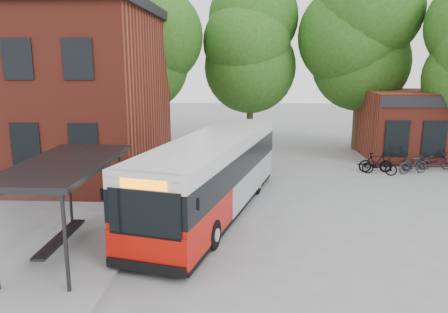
{
  "coord_description": "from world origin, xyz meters",
  "views": [
    {
      "loc": [
        0.73,
        -13.01,
        5.65
      ],
      "look_at": [
        -0.13,
        3.95,
        2.0
      ],
      "focal_mm": 35.0,
      "sensor_mm": 36.0,
      "label": 1
    }
  ],
  "objects_px": {
    "bus_shelter": "(68,208)",
    "bicycle_2": "(396,164)",
    "bicycle_0": "(379,166)",
    "bicycle_6": "(435,160)",
    "bicycle_1": "(376,163)",
    "bicycle_4": "(416,162)",
    "city_bus": "(213,175)",
    "bicycle_3": "(413,164)"
  },
  "relations": [
    {
      "from": "bicycle_1",
      "to": "bicycle_2",
      "type": "distance_m",
      "value": 1.19
    },
    {
      "from": "bus_shelter",
      "to": "bicycle_4",
      "type": "relative_size",
      "value": 4.43
    },
    {
      "from": "city_bus",
      "to": "bicycle_2",
      "type": "height_order",
      "value": "city_bus"
    },
    {
      "from": "bicycle_2",
      "to": "bicycle_0",
      "type": "bearing_deg",
      "value": 122.08
    },
    {
      "from": "bicycle_1",
      "to": "bicycle_2",
      "type": "xyz_separation_m",
      "value": [
        1.16,
        0.26,
        -0.09
      ]
    },
    {
      "from": "bicycle_4",
      "to": "bicycle_1",
      "type": "bearing_deg",
      "value": 96.38
    },
    {
      "from": "bus_shelter",
      "to": "bicycle_0",
      "type": "height_order",
      "value": "bus_shelter"
    },
    {
      "from": "bicycle_6",
      "to": "bicycle_2",
      "type": "bearing_deg",
      "value": 108.39
    },
    {
      "from": "bicycle_1",
      "to": "bicycle_4",
      "type": "bearing_deg",
      "value": -74.61
    },
    {
      "from": "bus_shelter",
      "to": "bicycle_6",
      "type": "distance_m",
      "value": 19.32
    },
    {
      "from": "bicycle_2",
      "to": "bicycle_3",
      "type": "xyz_separation_m",
      "value": [
        0.7,
        -0.48,
        0.07
      ]
    },
    {
      "from": "city_bus",
      "to": "bicycle_6",
      "type": "relative_size",
      "value": 6.01
    },
    {
      "from": "bus_shelter",
      "to": "bicycle_2",
      "type": "height_order",
      "value": "bus_shelter"
    },
    {
      "from": "bus_shelter",
      "to": "city_bus",
      "type": "bearing_deg",
      "value": 45.28
    },
    {
      "from": "bicycle_3",
      "to": "bicycle_4",
      "type": "xyz_separation_m",
      "value": [
        0.48,
        0.87,
        -0.09
      ]
    },
    {
      "from": "bicycle_1",
      "to": "bicycle_4",
      "type": "height_order",
      "value": "bicycle_1"
    },
    {
      "from": "bicycle_0",
      "to": "bicycle_6",
      "type": "xyz_separation_m",
      "value": [
        3.34,
        1.31,
        0.04
      ]
    },
    {
      "from": "city_bus",
      "to": "bicycle_3",
      "type": "bearing_deg",
      "value": 46.91
    },
    {
      "from": "city_bus",
      "to": "bicycle_4",
      "type": "relative_size",
      "value": 7.26
    },
    {
      "from": "city_bus",
      "to": "bus_shelter",
      "type": "bearing_deg",
      "value": -120.64
    },
    {
      "from": "bicycle_2",
      "to": "bicycle_4",
      "type": "relative_size",
      "value": 1.04
    },
    {
      "from": "city_bus",
      "to": "bicycle_2",
      "type": "bearing_deg",
      "value": 50.79
    },
    {
      "from": "bicycle_0",
      "to": "bicycle_4",
      "type": "relative_size",
      "value": 1.1
    },
    {
      "from": "bus_shelter",
      "to": "bicycle_1",
      "type": "distance_m",
      "value": 16.12
    },
    {
      "from": "city_bus",
      "to": "bicycle_3",
      "type": "xyz_separation_m",
      "value": [
        9.9,
        6.39,
        -0.95
      ]
    },
    {
      "from": "bus_shelter",
      "to": "bicycle_2",
      "type": "xyz_separation_m",
      "value": [
        13.22,
        10.92,
        -1.02
      ]
    },
    {
      "from": "bicycle_0",
      "to": "bicycle_1",
      "type": "relative_size",
      "value": 1.0
    },
    {
      "from": "bus_shelter",
      "to": "bicycle_3",
      "type": "height_order",
      "value": "bus_shelter"
    },
    {
      "from": "bicycle_1",
      "to": "bicycle_2",
      "type": "relative_size",
      "value": 1.06
    },
    {
      "from": "bicycle_0",
      "to": "bicycle_4",
      "type": "bearing_deg",
      "value": -40.94
    },
    {
      "from": "bicycle_1",
      "to": "bicycle_4",
      "type": "distance_m",
      "value": 2.42
    },
    {
      "from": "city_bus",
      "to": "bicycle_4",
      "type": "height_order",
      "value": "city_bus"
    },
    {
      "from": "city_bus",
      "to": "bicycle_0",
      "type": "relative_size",
      "value": 6.6
    },
    {
      "from": "bus_shelter",
      "to": "bicycle_6",
      "type": "height_order",
      "value": "bus_shelter"
    },
    {
      "from": "bus_shelter",
      "to": "bicycle_1",
      "type": "xyz_separation_m",
      "value": [
        12.06,
        10.66,
        -0.93
      ]
    },
    {
      "from": "bicycle_1",
      "to": "bicycle_2",
      "type": "height_order",
      "value": "bicycle_1"
    },
    {
      "from": "bus_shelter",
      "to": "bicycle_4",
      "type": "xyz_separation_m",
      "value": [
        14.39,
        11.31,
        -1.03
      ]
    },
    {
      "from": "bicycle_1",
      "to": "bicycle_3",
      "type": "xyz_separation_m",
      "value": [
        1.86,
        -0.22,
        -0.02
      ]
    },
    {
      "from": "bus_shelter",
      "to": "bicycle_4",
      "type": "height_order",
      "value": "bus_shelter"
    },
    {
      "from": "bicycle_0",
      "to": "bicycle_6",
      "type": "height_order",
      "value": "bicycle_6"
    },
    {
      "from": "city_bus",
      "to": "bicycle_0",
      "type": "xyz_separation_m",
      "value": [
        8.12,
        6.18,
        -1.0
      ]
    },
    {
      "from": "bicycle_0",
      "to": "bicycle_3",
      "type": "height_order",
      "value": "bicycle_3"
    }
  ]
}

